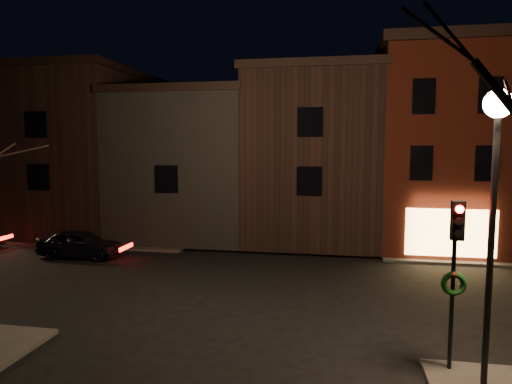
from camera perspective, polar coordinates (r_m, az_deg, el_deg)
ground at (r=17.60m, az=0.32°, el=-12.10°), size 120.00×120.00×0.00m
sidewalk_far_left at (r=43.43m, az=-21.52°, el=-1.64°), size 30.00×30.00×0.12m
corner_building at (r=26.44m, az=21.60°, el=5.40°), size 6.50×8.50×10.50m
row_building_a at (r=27.02m, az=7.43°, el=4.56°), size 7.30×10.30×9.40m
row_building_b at (r=28.37m, az=-7.40°, el=3.61°), size 7.80×10.30×8.40m
row_building_c at (r=31.34m, az=-20.18°, el=4.88°), size 7.30×10.30×9.90m
street_lamp_near at (r=10.97m, az=27.77°, el=3.90°), size 0.60×0.60×6.48m
traffic_signal at (r=11.58m, az=23.62°, el=-7.70°), size 0.58×0.38×4.05m
parked_car_a at (r=23.81m, az=-21.13°, el=-6.03°), size 4.06×1.73×1.37m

